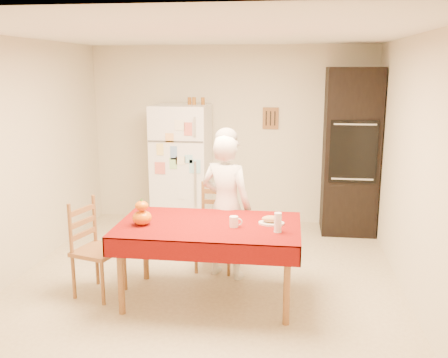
% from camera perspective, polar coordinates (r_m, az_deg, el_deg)
% --- Properties ---
extents(floor, '(4.50, 4.50, 0.00)m').
position_cam_1_polar(floor, '(5.31, -2.11, -11.74)').
color(floor, tan).
rests_on(floor, ground).
extents(room_shell, '(4.02, 4.52, 2.51)m').
position_cam_1_polar(room_shell, '(4.88, -2.25, 5.92)').
color(room_shell, beige).
rests_on(room_shell, ground).
extents(refrigerator, '(0.75, 0.74, 1.70)m').
position_cam_1_polar(refrigerator, '(6.94, -4.84, 1.43)').
color(refrigerator, white).
rests_on(refrigerator, floor).
extents(oven_cabinet, '(0.70, 0.62, 2.20)m').
position_cam_1_polar(oven_cabinet, '(6.83, 14.26, 3.04)').
color(oven_cabinet, black).
rests_on(oven_cabinet, floor).
extents(dining_table, '(1.70, 1.00, 0.76)m').
position_cam_1_polar(dining_table, '(4.70, -1.74, -5.95)').
color(dining_table, brown).
rests_on(dining_table, floor).
extents(chair_far, '(0.44, 0.43, 0.95)m').
position_cam_1_polar(chair_far, '(5.54, -0.84, -5.06)').
color(chair_far, brown).
rests_on(chair_far, floor).
extents(chair_left, '(0.50, 0.51, 0.95)m').
position_cam_1_polar(chair_left, '(5.06, -14.77, -7.24)').
color(chair_left, brown).
rests_on(chair_left, floor).
extents(seated_woman, '(0.65, 0.53, 1.54)m').
position_cam_1_polar(seated_woman, '(5.22, 0.25, -3.17)').
color(seated_woman, silver).
rests_on(seated_woman, floor).
extents(coffee_mug, '(0.08, 0.08, 0.10)m').
position_cam_1_polar(coffee_mug, '(4.58, 1.13, -4.90)').
color(coffee_mug, white).
rests_on(coffee_mug, dining_table).
extents(pumpkin_lower, '(0.18, 0.18, 0.13)m').
position_cam_1_polar(pumpkin_lower, '(4.70, -9.35, -4.38)').
color(pumpkin_lower, red).
rests_on(pumpkin_lower, dining_table).
extents(pumpkin_upper, '(0.12, 0.12, 0.09)m').
position_cam_1_polar(pumpkin_upper, '(4.67, -9.39, -3.05)').
color(pumpkin_upper, red).
rests_on(pumpkin_upper, pumpkin_lower).
extents(wine_glass, '(0.07, 0.07, 0.18)m').
position_cam_1_polar(wine_glass, '(4.45, 6.17, -4.96)').
color(wine_glass, white).
rests_on(wine_glass, dining_table).
extents(bread_plate, '(0.24, 0.24, 0.02)m').
position_cam_1_polar(bread_plate, '(4.69, 5.44, -5.05)').
color(bread_plate, white).
rests_on(bread_plate, dining_table).
extents(bread_loaf, '(0.18, 0.10, 0.06)m').
position_cam_1_polar(bread_loaf, '(4.68, 5.45, -4.57)').
color(bread_loaf, tan).
rests_on(bread_loaf, bread_plate).
extents(spice_jar_left, '(0.05, 0.05, 0.10)m').
position_cam_1_polar(spice_jar_left, '(6.85, -3.97, 8.90)').
color(spice_jar_left, brown).
rests_on(spice_jar_left, refrigerator).
extents(spice_jar_mid, '(0.05, 0.05, 0.10)m').
position_cam_1_polar(spice_jar_mid, '(6.84, -3.44, 8.90)').
color(spice_jar_mid, '#975A1B').
rests_on(spice_jar_mid, refrigerator).
extents(spice_jar_right, '(0.05, 0.05, 0.10)m').
position_cam_1_polar(spice_jar_right, '(6.82, -2.42, 8.90)').
color(spice_jar_right, brown).
rests_on(spice_jar_right, refrigerator).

